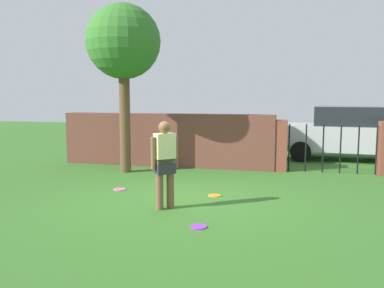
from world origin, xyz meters
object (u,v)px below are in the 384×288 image
Objects in this scene: tree at (123,44)px; car at (346,133)px; frisbee_orange at (215,195)px; frisbee_purple at (198,227)px; frisbee_pink at (120,189)px; person at (165,161)px.

car is (6.07, 3.61, -2.56)m from tree.
car reaches higher than frisbee_orange.
tree reaches higher than frisbee_orange.
frisbee_pink is (-2.28, 2.12, 0.00)m from frisbee_purple.
car is 15.95× the size of frisbee_purple.
frisbee_orange is at bearing -115.61° from car.
person is 1.52m from frisbee_purple.
tree is at bearing -145.28° from car.
frisbee_orange is (2.15, -0.05, 0.00)m from frisbee_pink.
person is (2.14, -3.22, -2.52)m from tree.
tree is 4.90m from frisbee_orange.
car is at bearing 30.76° from tree.
frisbee_orange is (0.71, 1.15, -0.89)m from person.
frisbee_pink is at bearing -129.73° from car.
tree is 16.53× the size of frisbee_pink.
car is at bearing 60.44° from frisbee_orange.
frisbee_purple and frisbee_pink have the same top height.
tree is 1.04× the size of car.
tree is at bearing 144.12° from frisbee_orange.
tree is 6.13m from frisbee_purple.
tree is at bearing -99.59° from person.
frisbee_purple is at bearing -54.17° from tree.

